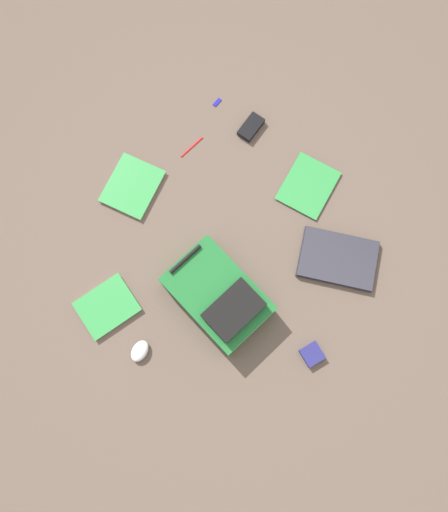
{
  "coord_description": "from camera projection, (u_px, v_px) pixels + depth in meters",
  "views": [
    {
      "loc": [
        0.32,
        -0.35,
        2.14
      ],
      "look_at": [
        0.03,
        -0.01,
        0.02
      ],
      "focal_mm": 34.55,
      "sensor_mm": 36.0,
      "label": 1
    }
  ],
  "objects": [
    {
      "name": "book_blue",
      "position": [
        132.0,
        186.0,
        2.25
      ],
      "size": [
        0.28,
        0.3,
        0.02
      ],
      "color": "silver",
      "rests_on": "ground_plane"
    },
    {
      "name": "power_brick",
      "position": [
        251.0,
        127.0,
        2.3
      ],
      "size": [
        0.08,
        0.13,
        0.03
      ],
      "primitive_type": "cube",
      "rotation": [
        0.0,
        0.0,
        0.08
      ],
      "color": "black",
      "rests_on": "ground_plane"
    },
    {
      "name": "laptop",
      "position": [
        338.0,
        259.0,
        2.17
      ],
      "size": [
        0.4,
        0.36,
        0.03
      ],
      "color": "#24242C",
      "rests_on": "ground_plane"
    },
    {
      "name": "book_manual",
      "position": [
        308.0,
        186.0,
        2.25
      ],
      "size": [
        0.26,
        0.29,
        0.01
      ],
      "color": "silver",
      "rests_on": "ground_plane"
    },
    {
      "name": "usb_stick",
      "position": [
        217.0,
        102.0,
        2.34
      ],
      "size": [
        0.02,
        0.05,
        0.01
      ],
      "primitive_type": "cube",
      "rotation": [
        0.0,
        0.0,
        0.01
      ],
      "color": "#191999",
      "rests_on": "ground_plane"
    },
    {
      "name": "backpack",
      "position": [
        219.0,
        296.0,
        2.09
      ],
      "size": [
        0.46,
        0.33,
        0.16
      ],
      "color": "#1E662D",
      "rests_on": "ground_plane"
    },
    {
      "name": "computer_mouse",
      "position": [
        140.0,
        351.0,
        2.09
      ],
      "size": [
        0.08,
        0.11,
        0.04
      ],
      "primitive_type": "ellipsoid",
      "rotation": [
        0.0,
        0.0,
        0.2
      ],
      "color": "silver",
      "rests_on": "ground_plane"
    },
    {
      "name": "earbud_pouch",
      "position": [
        312.0,
        354.0,
        2.09
      ],
      "size": [
        0.11,
        0.11,
        0.03
      ],
      "primitive_type": "cube",
      "rotation": [
        0.0,
        0.0,
        -0.34
      ],
      "color": "navy",
      "rests_on": "ground_plane"
    },
    {
      "name": "ground_plane",
      "position": [
        220.0,
        252.0,
        2.19
      ],
      "size": [
        4.05,
        4.05,
        0.0
      ],
      "primitive_type": "plane",
      "color": "brown"
    },
    {
      "name": "book_red",
      "position": [
        107.0,
        307.0,
        2.13
      ],
      "size": [
        0.25,
        0.28,
        0.02
      ],
      "color": "silver",
      "rests_on": "ground_plane"
    },
    {
      "name": "pen_black",
      "position": [
        192.0,
        147.0,
        2.29
      ],
      "size": [
        0.02,
        0.14,
        0.01
      ],
      "primitive_type": "cylinder",
      "rotation": [
        1.57,
        0.0,
        -0.1
      ],
      "color": "red",
      "rests_on": "ground_plane"
    }
  ]
}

